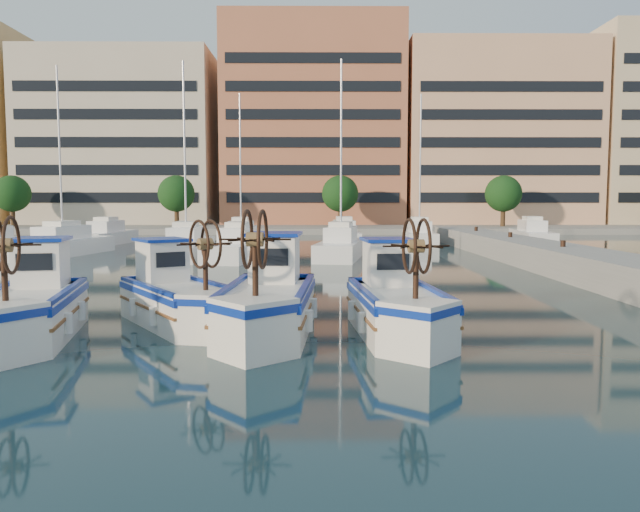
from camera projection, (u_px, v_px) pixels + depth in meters
The scene contains 8 objects.
ground at pixel (263, 336), 15.50m from camera, with size 300.00×300.00×0.00m, color #17313E.
quay at pixel (625, 274), 23.51m from camera, with size 3.00×60.00×1.20m, color gray.
waterfront at pixel (378, 140), 79.39m from camera, with size 180.00×40.00×25.60m.
yacht_marina at pixel (252, 242), 42.74m from camera, with size 40.59×22.79×11.50m.
fishing_boat_a at pixel (32, 304), 15.25m from camera, with size 2.84×5.01×3.04m.
fishing_boat_b at pixel (177, 295), 16.86m from camera, with size 4.01×4.75×2.90m.
fishing_boat_c at pixel (269, 299), 15.75m from camera, with size 2.36×5.15×3.17m.
fishing_boat_d at pixel (396, 301), 15.69m from camera, with size 2.30×4.86×2.98m.
Camera 1 is at (1.31, -15.28, 3.33)m, focal length 35.00 mm.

